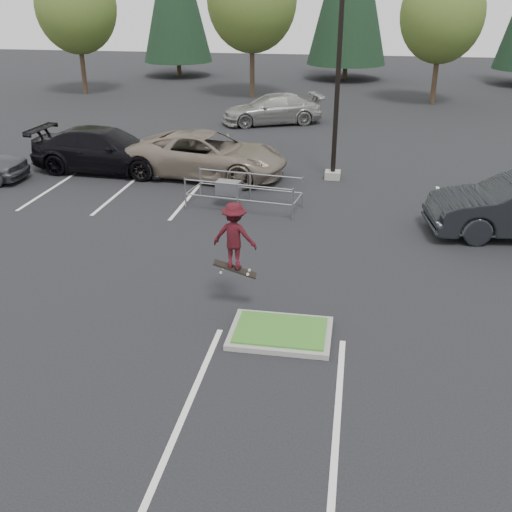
% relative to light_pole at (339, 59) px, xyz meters
% --- Properties ---
extents(ground, '(120.00, 120.00, 0.00)m').
position_rel_light_pole_xyz_m(ground, '(-0.50, -12.00, -4.56)').
color(ground, black).
rests_on(ground, ground).
extents(grass_median, '(2.20, 1.60, 0.16)m').
position_rel_light_pole_xyz_m(grass_median, '(-0.50, -12.00, -4.48)').
color(grass_median, gray).
rests_on(grass_median, ground).
extents(stall_lines, '(22.62, 17.60, 0.01)m').
position_rel_light_pole_xyz_m(stall_lines, '(-1.85, -5.98, -4.56)').
color(stall_lines, silver).
rests_on(stall_lines, ground).
extents(light_pole, '(0.70, 0.60, 10.12)m').
position_rel_light_pole_xyz_m(light_pole, '(0.00, 0.00, 0.00)').
color(light_pole, gray).
rests_on(light_pole, ground).
extents(decid_a, '(5.44, 5.44, 8.91)m').
position_rel_light_pole_xyz_m(decid_a, '(-18.51, 18.03, 1.02)').
color(decid_a, '#38281C').
rests_on(decid_a, ground).
extents(decid_b, '(5.89, 5.89, 9.64)m').
position_rel_light_pole_xyz_m(decid_b, '(-6.51, 18.53, 1.48)').
color(decid_b, '#38281C').
rests_on(decid_b, ground).
extents(decid_c, '(5.12, 5.12, 8.38)m').
position_rel_light_pole_xyz_m(decid_c, '(5.49, 17.83, 0.69)').
color(decid_c, '#38281C').
rests_on(decid_c, ground).
extents(cart_corral, '(3.97, 1.89, 1.08)m').
position_rel_light_pole_xyz_m(cart_corral, '(-3.25, -3.94, -3.88)').
color(cart_corral, gray).
rests_on(cart_corral, ground).
extents(skateboarder, '(1.07, 0.69, 1.79)m').
position_rel_light_pole_xyz_m(skateboarder, '(-1.70, -11.00, -2.70)').
color(skateboarder, black).
rests_on(skateboarder, ground).
extents(car_l_tan, '(6.67, 3.71, 1.77)m').
position_rel_light_pole_xyz_m(car_l_tan, '(-5.00, -0.50, -3.68)').
color(car_l_tan, '#7C6E5E').
rests_on(car_l_tan, ground).
extents(car_l_black, '(6.18, 2.75, 1.76)m').
position_rel_light_pole_xyz_m(car_l_black, '(-9.23, -0.50, -3.68)').
color(car_l_black, black).
rests_on(car_l_black, ground).
extents(car_far_silver, '(5.94, 4.17, 1.60)m').
position_rel_light_pole_xyz_m(car_far_silver, '(-3.78, 10.00, -3.76)').
color(car_far_silver, '#989793').
rests_on(car_far_silver, ground).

